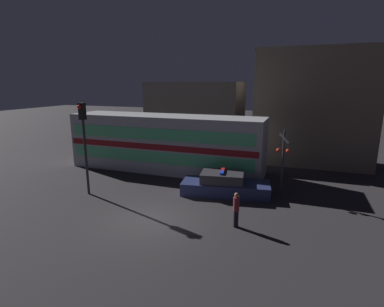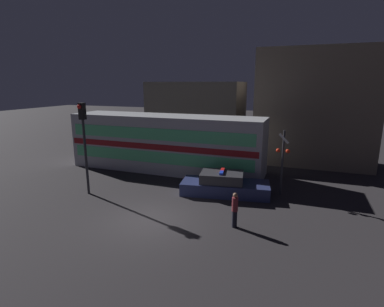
{
  "view_description": "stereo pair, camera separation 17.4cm",
  "coord_description": "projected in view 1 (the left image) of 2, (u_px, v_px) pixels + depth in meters",
  "views": [
    {
      "loc": [
        6.27,
        -11.39,
        6.18
      ],
      "look_at": [
        -0.22,
        6.21,
        1.8
      ],
      "focal_mm": 28.0,
      "sensor_mm": 36.0,
      "label": 1
    },
    {
      "loc": [
        6.43,
        -11.33,
        6.18
      ],
      "look_at": [
        -0.22,
        6.21,
        1.8
      ],
      "focal_mm": 28.0,
      "sensor_mm": 36.0,
      "label": 2
    }
  ],
  "objects": [
    {
      "name": "ground_plane",
      "position": [
        150.0,
        220.0,
        13.93
      ],
      "size": [
        120.0,
        120.0,
        0.0
      ],
      "primitive_type": "plane",
      "color": "#262326"
    },
    {
      "name": "traffic_light_corner",
      "position": [
        84.0,
        134.0,
        16.42
      ],
      "size": [
        0.3,
        0.46,
        5.18
      ],
      "color": "#2D2D33",
      "rests_on": "ground_plane"
    },
    {
      "name": "building_left",
      "position": [
        195.0,
        118.0,
        27.07
      ],
      "size": [
        8.21,
        4.31,
        6.34
      ],
      "color": "#47423D",
      "rests_on": "ground_plane"
    },
    {
      "name": "building_center",
      "position": [
        313.0,
        108.0,
        23.07
      ],
      "size": [
        8.66,
        4.02,
        8.77
      ],
      "color": "#726656",
      "rests_on": "ground_plane"
    },
    {
      "name": "crossing_signal_near",
      "position": [
        283.0,
        158.0,
        16.59
      ],
      "size": [
        0.75,
        0.3,
        3.72
      ],
      "color": "#2D2D33",
      "rests_on": "ground_plane"
    },
    {
      "name": "train",
      "position": [
        165.0,
        143.0,
        21.66
      ],
      "size": [
        14.12,
        3.14,
        3.99
      ],
      "color": "#B7BABF",
      "rests_on": "ground_plane"
    },
    {
      "name": "pedestrian",
      "position": [
        236.0,
        210.0,
        13.07
      ],
      "size": [
        0.27,
        0.27,
        1.59
      ],
      "color": "black",
      "rests_on": "ground_plane"
    },
    {
      "name": "police_car",
      "position": [
        225.0,
        185.0,
        17.14
      ],
      "size": [
        5.2,
        2.69,
        1.39
      ],
      "rotation": [
        0.0,
        0.0,
        0.17
      ],
      "color": "navy",
      "rests_on": "ground_plane"
    }
  ]
}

